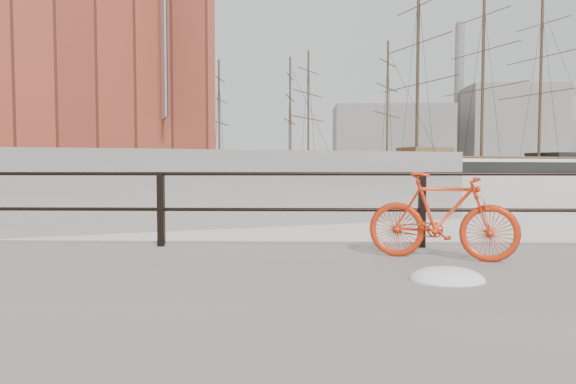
% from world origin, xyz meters
% --- Properties ---
extents(far_quay, '(78.44, 148.07, 1.80)m').
position_xyz_m(far_quay, '(-40.00, 72.00, 0.90)').
color(far_quay, gray).
rests_on(far_quay, ground).
extents(bicycle, '(1.67, 0.78, 1.02)m').
position_xyz_m(bicycle, '(-3.47, -1.04, 0.86)').
color(bicycle, red).
rests_on(bicycle, promenade).
extents(barque_black, '(66.87, 45.51, 35.91)m').
position_xyz_m(barque_black, '(27.99, 88.99, 0.00)').
color(barque_black, black).
rests_on(barque_black, ground).
extents(schooner_mid, '(33.22, 25.41, 21.90)m').
position_xyz_m(schooner_mid, '(2.12, 78.16, 0.00)').
color(schooner_mid, beige).
rests_on(schooner_mid, ground).
extents(schooner_left, '(27.07, 14.79, 19.48)m').
position_xyz_m(schooner_left, '(-12.91, 76.31, 0.00)').
color(schooner_left, silver).
rests_on(schooner_left, ground).
extents(workboat_near, '(10.98, 8.23, 7.00)m').
position_xyz_m(workboat_near, '(-28.43, 34.39, 0.00)').
color(workboat_near, black).
rests_on(workboat_near, ground).
extents(workboat_far, '(10.60, 5.38, 7.00)m').
position_xyz_m(workboat_far, '(-31.86, 39.99, 0.00)').
color(workboat_far, black).
rests_on(workboat_far, ground).
extents(apartment_mustard, '(26.02, 22.15, 22.20)m').
position_xyz_m(apartment_mustard, '(-29.49, 40.65, 12.90)').
color(apartment_mustard, gold).
rests_on(apartment_mustard, far_quay).
extents(apartment_cream, '(24.16, 21.40, 21.20)m').
position_xyz_m(apartment_cream, '(-38.11, 61.98, 12.40)').
color(apartment_cream, beige).
rests_on(apartment_cream, far_quay).
extents(apartment_grey, '(26.02, 22.15, 23.20)m').
position_xyz_m(apartment_grey, '(-46.35, 82.38, 13.40)').
color(apartment_grey, '#9B9B96').
rests_on(apartment_grey, far_quay).
extents(apartment_brick, '(27.87, 22.90, 21.20)m').
position_xyz_m(apartment_brick, '(-54.97, 103.70, 12.40)').
color(apartment_brick, maroon).
rests_on(apartment_brick, far_quay).
extents(industrial_west, '(32.00, 18.00, 18.00)m').
position_xyz_m(industrial_west, '(20.00, 140.00, 9.00)').
color(industrial_west, gray).
rests_on(industrial_west, ground).
extents(industrial_mid, '(26.00, 20.00, 24.00)m').
position_xyz_m(industrial_mid, '(55.00, 145.00, 12.00)').
color(industrial_mid, gray).
rests_on(industrial_mid, ground).
extents(smokestack, '(2.80, 2.80, 44.00)m').
position_xyz_m(smokestack, '(42.00, 150.00, 22.00)').
color(smokestack, gray).
rests_on(smokestack, ground).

